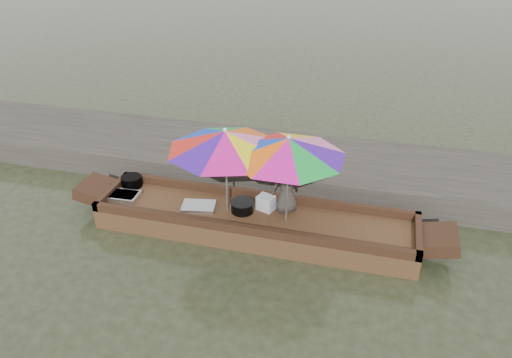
% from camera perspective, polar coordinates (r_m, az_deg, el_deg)
% --- Properties ---
extents(water, '(80.00, 80.00, 0.00)m').
position_cam_1_polar(water, '(8.69, -0.17, -6.08)').
color(water, '#252B18').
rests_on(water, ground).
extents(dock, '(22.00, 2.20, 0.50)m').
position_cam_1_polar(dock, '(10.39, 2.98, 1.85)').
color(dock, '#2D2B26').
rests_on(dock, ground).
extents(boat_hull, '(5.44, 1.20, 0.35)m').
position_cam_1_polar(boat_hull, '(8.59, -0.17, -5.12)').
color(boat_hull, '#412714').
rests_on(boat_hull, water).
extents(cooking_pot, '(0.38, 0.38, 0.20)m').
position_cam_1_polar(cooking_pot, '(9.57, -14.03, -0.26)').
color(cooking_pot, black).
rests_on(cooking_pot, boat_hull).
extents(tray_crayfish, '(0.59, 0.42, 0.09)m').
position_cam_1_polar(tray_crayfish, '(9.25, -14.96, -1.90)').
color(tray_crayfish, silver).
rests_on(tray_crayfish, boat_hull).
extents(tray_scallop, '(0.63, 0.49, 0.06)m').
position_cam_1_polar(tray_scallop, '(8.73, -6.57, -3.12)').
color(tray_scallop, silver).
rests_on(tray_scallop, boat_hull).
extents(charcoal_grill, '(0.39, 0.39, 0.18)m').
position_cam_1_polar(charcoal_grill, '(8.55, -1.57, -3.19)').
color(charcoal_grill, black).
rests_on(charcoal_grill, boat_hull).
extents(supply_bag, '(0.34, 0.30, 0.26)m').
position_cam_1_polar(supply_bag, '(8.58, 1.15, -2.74)').
color(supply_bag, silver).
rests_on(supply_bag, boat_hull).
extents(vendor, '(0.59, 0.53, 1.01)m').
position_cam_1_polar(vendor, '(8.36, 3.51, -0.73)').
color(vendor, '#36312C').
rests_on(vendor, boat_hull).
extents(umbrella_bow, '(2.08, 2.08, 1.55)m').
position_cam_1_polar(umbrella_bow, '(8.22, -3.41, 0.85)').
color(umbrella_bow, pink).
rests_on(umbrella_bow, boat_hull).
extents(umbrella_stern, '(2.40, 2.40, 1.55)m').
position_cam_1_polar(umbrella_stern, '(7.99, 3.61, -0.05)').
color(umbrella_stern, pink).
rests_on(umbrella_stern, boat_hull).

